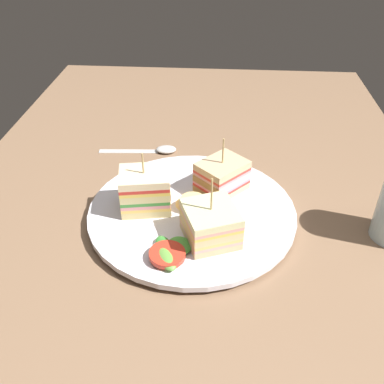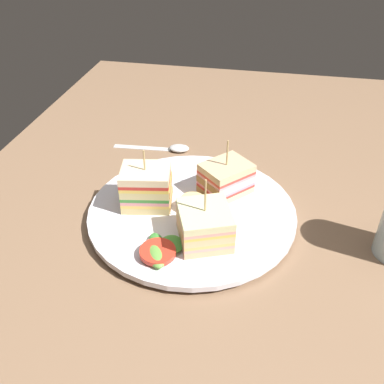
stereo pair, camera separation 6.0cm
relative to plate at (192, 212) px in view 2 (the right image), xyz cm
name	(u,v)px [view 2 (the right image)]	position (x,y,z in cm)	size (l,w,h in cm)	color
ground_plane	(192,222)	(0.00, 0.00, -1.82)	(124.82, 76.31, 1.80)	#84644A
plate	(192,212)	(0.00, 0.00, 0.00)	(29.93, 29.93, 1.52)	white
sandwich_wedge_0	(147,186)	(-0.24, -6.63, 3.54)	(6.65, 7.77, 8.99)	#DBC37D
sandwich_wedge_1	(205,225)	(5.98, 2.85, 2.98)	(8.79, 8.53, 9.46)	#D5B783
sandwich_wedge_2	(226,179)	(-5.20, 4.10, 2.99)	(8.80, 8.73, 8.77)	#DCBC85
chip_pile	(194,202)	(-0.10, 0.27, 1.76)	(6.93, 6.28, 2.46)	#F4CC7F
salad_garnish	(160,250)	(9.80, -2.16, 1.21)	(7.33, 5.90, 1.41)	#3A8D36
spoon	(170,148)	(-18.35, -7.81, -0.52)	(2.84, 14.16, 1.00)	silver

